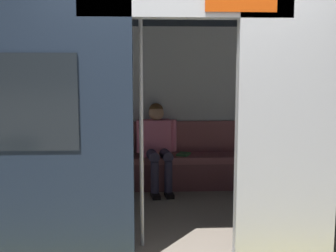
% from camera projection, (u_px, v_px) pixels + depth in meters
% --- Properties ---
extents(train_car, '(6.40, 2.80, 2.36)m').
position_uv_depth(train_car, '(171.00, 78.00, 4.56)').
color(train_car, '#ADAFB5').
rests_on(train_car, ground_plane).
extents(bench_seat, '(3.19, 0.44, 0.47)m').
position_uv_depth(bench_seat, '(169.00, 164.00, 5.78)').
color(bench_seat, '#935156').
rests_on(bench_seat, ground_plane).
extents(person_seated, '(0.55, 0.71, 1.19)m').
position_uv_depth(person_seated, '(157.00, 141.00, 5.68)').
color(person_seated, pink).
rests_on(person_seated, ground_plane).
extents(handbag, '(0.26, 0.15, 0.17)m').
position_uv_depth(handbag, '(124.00, 149.00, 5.79)').
color(handbag, black).
rests_on(handbag, bench_seat).
extents(book, '(0.22, 0.26, 0.03)m').
position_uv_depth(book, '(184.00, 154.00, 5.82)').
color(book, '#33723F').
rests_on(book, bench_seat).
extents(grab_pole_door, '(0.04, 0.04, 2.22)m').
position_uv_depth(grab_pole_door, '(141.00, 129.00, 3.78)').
color(grab_pole_door, silver).
rests_on(grab_pole_door, ground_plane).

